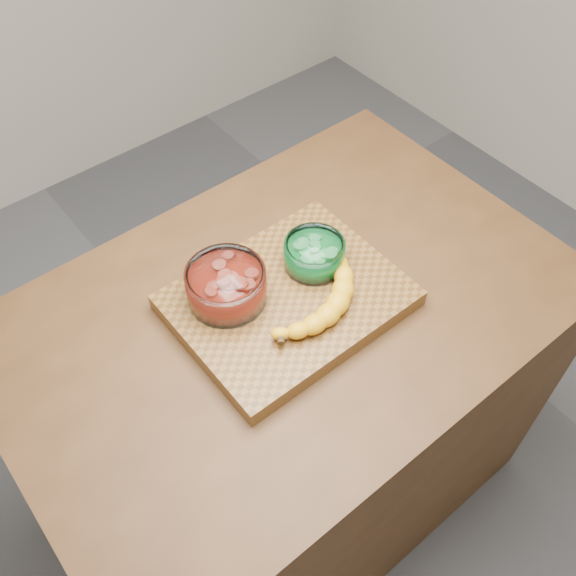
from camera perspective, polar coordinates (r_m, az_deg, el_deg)
ground at (r=2.12m, az=0.00°, el=-16.65°), size 3.50×3.50×0.00m
counter at (r=1.71m, az=0.00°, el=-10.86°), size 1.20×0.80×0.90m
cutting_board at (r=1.32m, az=0.00°, el=-1.10°), size 0.45×0.35×0.04m
bowl_red at (r=1.27m, az=-5.50°, el=0.20°), size 0.16×0.16×0.07m
bowl_green at (r=1.33m, az=2.35°, el=3.04°), size 0.13×0.13×0.06m
banana at (r=1.28m, az=2.13°, el=-0.59°), size 0.28×0.18×0.04m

